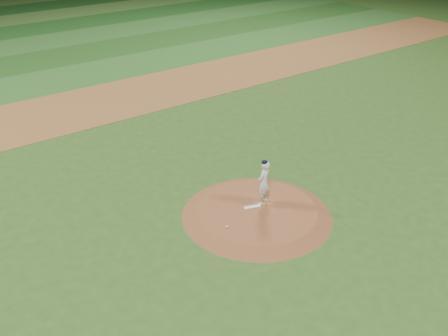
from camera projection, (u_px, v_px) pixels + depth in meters
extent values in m
plane|color=#30581C|center=(257.00, 215.00, 18.32)|extent=(120.00, 120.00, 0.00)
cube|color=#925B2D|center=(96.00, 104.00, 28.15)|extent=(70.00, 6.00, 0.02)
cube|color=#2D6524|center=(60.00, 79.00, 32.01)|extent=(70.00, 5.00, 0.02)
cube|color=#204F19|center=(34.00, 61.00, 35.52)|extent=(70.00, 5.00, 0.02)
cube|color=#2C6324|center=(13.00, 47.00, 39.03)|extent=(70.00, 5.00, 0.02)
cone|color=brown|center=(257.00, 212.00, 18.27)|extent=(5.50, 5.50, 0.25)
cube|color=white|center=(252.00, 207.00, 18.32)|extent=(0.65, 0.34, 0.03)
ellipsoid|color=silver|center=(227.00, 227.00, 17.20)|extent=(0.11, 0.11, 0.06)
imported|color=white|center=(264.00, 183.00, 18.15)|extent=(0.74, 0.62, 1.74)
ellipsoid|color=black|center=(265.00, 162.00, 17.75)|extent=(0.22, 0.22, 0.15)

